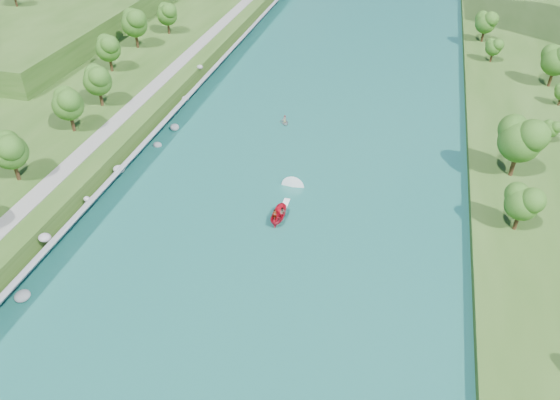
# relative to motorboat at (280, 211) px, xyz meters

# --- Properties ---
(ground) EXTENTS (260.00, 260.00, 0.00)m
(ground) POSITION_rel_motorboat_xyz_m (-0.99, -16.99, -0.89)
(ground) COLOR #2D5119
(ground) RESTS_ON ground
(river_water) EXTENTS (55.00, 240.00, 0.10)m
(river_water) POSITION_rel_motorboat_xyz_m (-0.99, 3.01, -0.84)
(river_water) COLOR #175951
(river_water) RESTS_ON ground
(riprap_bank) EXTENTS (4.71, 236.00, 4.44)m
(riprap_bank) POSITION_rel_motorboat_xyz_m (-26.84, 2.03, 0.91)
(riprap_bank) COLOR slate
(riprap_bank) RESTS_ON ground
(riverside_path) EXTENTS (3.00, 200.00, 0.10)m
(riverside_path) POSITION_rel_motorboat_xyz_m (-33.49, 3.01, 2.66)
(riverside_path) COLOR gray
(riverside_path) RESTS_ON berm_west
(trees_east) EXTENTS (17.98, 143.84, 11.67)m
(trees_east) POSITION_rel_motorboat_xyz_m (36.74, 9.02, 5.30)
(trees_east) COLOR #2B5015
(trees_east) RESTS_ON berm_east
(motorboat) EXTENTS (3.60, 19.15, 2.08)m
(motorboat) POSITION_rel_motorboat_xyz_m (0.00, 0.00, 0.00)
(motorboat) COLOR red
(motorboat) RESTS_ON river_water
(raft) EXTENTS (2.70, 3.00, 1.65)m
(raft) POSITION_rel_motorboat_xyz_m (-6.34, 27.73, -0.42)
(raft) COLOR gray
(raft) RESTS_ON river_water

